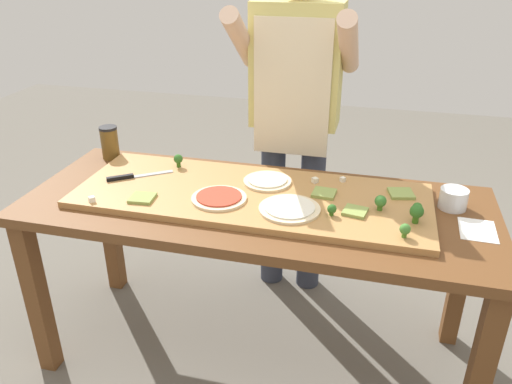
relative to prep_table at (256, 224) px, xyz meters
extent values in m
plane|color=#6B665B|center=(0.00, 0.00, -0.66)|extent=(8.00, 8.00, 0.00)
cube|color=brown|center=(-0.85, -0.30, -0.30)|extent=(0.07, 0.07, 0.73)
cube|color=brown|center=(0.85, -0.30, -0.30)|extent=(0.07, 0.07, 0.73)
cube|color=brown|center=(-0.85, 0.30, -0.30)|extent=(0.07, 0.07, 0.73)
cube|color=brown|center=(0.85, 0.30, -0.30)|extent=(0.07, 0.07, 0.73)
cube|color=brown|center=(0.00, 0.00, 0.08)|extent=(1.82, 0.72, 0.04)
cube|color=#B27F47|center=(-0.03, 0.02, 0.11)|extent=(1.38, 0.52, 0.03)
cube|color=#B7BABF|center=(-0.47, 0.09, 0.13)|extent=(0.15, 0.11, 0.00)
cube|color=black|center=(-0.58, 0.01, 0.14)|extent=(0.10, 0.08, 0.02)
cylinder|color=beige|center=(-0.13, -0.06, 0.13)|extent=(0.21, 0.21, 0.01)
cylinder|color=#BC3D28|center=(-0.13, -0.06, 0.14)|extent=(0.17, 0.17, 0.01)
cylinder|color=beige|center=(0.02, 0.13, 0.13)|extent=(0.20, 0.20, 0.01)
cylinder|color=beige|center=(0.02, 0.13, 0.14)|extent=(0.16, 0.16, 0.01)
cylinder|color=beige|center=(0.15, -0.08, 0.13)|extent=(0.23, 0.23, 0.01)
cylinder|color=silver|center=(0.15, -0.08, 0.14)|extent=(0.19, 0.19, 0.01)
cube|color=#899E4C|center=(-0.41, -0.14, 0.13)|extent=(0.10, 0.10, 0.01)
cube|color=#899E4C|center=(0.38, -0.04, 0.13)|extent=(0.10, 0.10, 0.01)
cube|color=#899E4C|center=(0.25, 0.08, 0.13)|extent=(0.09, 0.09, 0.01)
cube|color=#899E4C|center=(0.54, 0.15, 0.13)|extent=(0.11, 0.11, 0.01)
cylinder|color=#3F7220|center=(0.47, 0.00, 0.14)|extent=(0.02, 0.02, 0.02)
sphere|color=#38752D|center=(0.47, 0.00, 0.16)|extent=(0.04, 0.04, 0.04)
cylinder|color=#366618|center=(0.60, 0.00, 0.14)|extent=(0.02, 0.02, 0.02)
sphere|color=#2D6623|center=(0.60, 0.00, 0.16)|extent=(0.03, 0.03, 0.03)
cylinder|color=#366618|center=(0.30, -0.08, 0.13)|extent=(0.02, 0.02, 0.01)
sphere|color=#2D6623|center=(0.30, -0.08, 0.15)|extent=(0.03, 0.03, 0.03)
cylinder|color=#366618|center=(-0.40, 0.19, 0.14)|extent=(0.02, 0.02, 0.02)
sphere|color=#2D6623|center=(-0.40, 0.19, 0.17)|extent=(0.04, 0.04, 0.04)
cylinder|color=#487A23|center=(0.55, -0.17, 0.14)|extent=(0.02, 0.02, 0.02)
sphere|color=#427F33|center=(0.55, -0.17, 0.16)|extent=(0.04, 0.04, 0.04)
cylinder|color=#366618|center=(0.59, -0.07, 0.14)|extent=(0.02, 0.02, 0.03)
sphere|color=#2D6623|center=(0.59, -0.07, 0.17)|extent=(0.05, 0.05, 0.05)
cube|color=silver|center=(0.20, 0.18, 0.14)|extent=(0.03, 0.03, 0.02)
cube|color=white|center=(-0.59, -0.20, 0.14)|extent=(0.03, 0.03, 0.02)
cube|color=white|center=(0.31, 0.21, 0.14)|extent=(0.03, 0.03, 0.02)
cylinder|color=white|center=(0.73, 0.13, 0.14)|extent=(0.10, 0.10, 0.08)
cylinder|color=white|center=(0.73, 0.13, 0.13)|extent=(0.09, 0.09, 0.04)
cylinder|color=brown|center=(-0.76, 0.26, 0.17)|extent=(0.08, 0.08, 0.14)
cylinder|color=black|center=(-0.76, 0.26, 0.25)|extent=(0.08, 0.08, 0.01)
cube|color=white|center=(0.81, -0.02, 0.10)|extent=(0.13, 0.16, 0.00)
cylinder|color=#333847|center=(-0.06, 0.57, -0.21)|extent=(0.12, 0.12, 0.90)
cylinder|color=#333847|center=(0.14, 0.57, -0.21)|extent=(0.12, 0.12, 0.90)
cube|color=#D1C670|center=(0.04, 0.57, 0.51)|extent=(0.40, 0.20, 0.55)
cube|color=beige|center=(0.04, 0.46, 0.43)|extent=(0.34, 0.01, 0.60)
cylinder|color=#DBB293|center=(-0.19, 0.47, 0.63)|extent=(0.08, 0.39, 0.31)
cylinder|color=#DBB293|center=(0.27, 0.47, 0.63)|extent=(0.08, 0.39, 0.31)
camera|label=1|loc=(0.43, -1.69, 1.00)|focal=35.58mm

